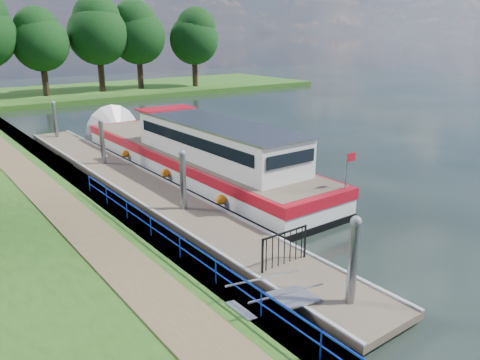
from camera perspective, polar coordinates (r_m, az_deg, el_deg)
ground at (r=14.13m, az=11.51°, el=-14.87°), size 160.00×160.00×0.00m
bank_edge at (r=24.70m, az=-19.63°, el=-0.25°), size 1.10×90.00×0.78m
far_bank at (r=63.77m, az=-17.43°, el=10.22°), size 60.00×18.00×0.60m
footpath at (r=17.73m, az=-18.46°, el=-5.60°), size 1.60×40.00×0.05m
blue_fence at (r=13.93m, az=-5.31°, el=-8.86°), size 0.04×18.04×0.72m
pontoon at (r=23.80m, az=-12.27°, el=-0.79°), size 2.50×30.00×0.56m
mooring_piles at (r=23.49m, az=-12.44°, el=1.75°), size 0.30×27.30×3.55m
gangway at (r=12.96m, az=4.31°, el=-14.47°), size 2.58×1.00×0.92m
gate_panel at (r=14.92m, az=5.46°, el=-7.71°), size 1.85×0.05×1.15m
barge at (r=26.26m, az=-6.50°, el=3.27°), size 4.36×21.15×4.78m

